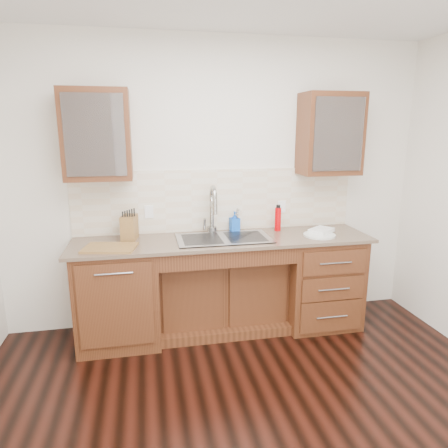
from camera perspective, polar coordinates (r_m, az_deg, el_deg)
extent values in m
cube|color=black|center=(2.85, 6.30, -29.22)|extent=(4.00, 3.50, 0.10)
cube|color=silver|center=(3.88, -1.16, 5.68)|extent=(4.00, 0.10, 2.70)
cube|color=#593014|center=(3.73, -14.82, -9.69)|extent=(0.70, 0.62, 0.88)
cube|color=#593014|center=(3.89, -0.38, -9.62)|extent=(1.20, 0.44, 0.70)
cube|color=#593014|center=(4.06, 13.29, -7.65)|extent=(0.70, 0.62, 0.88)
cube|color=#84705B|center=(3.61, -0.08, -2.30)|extent=(2.70, 0.65, 0.03)
cube|color=beige|center=(3.84, -0.99, 3.41)|extent=(2.70, 0.02, 0.59)
cube|color=#9E9EA5|center=(3.62, -0.03, -3.43)|extent=(0.84, 0.46, 0.19)
cylinder|color=#999993|center=(3.75, -1.76, 1.69)|extent=(0.04, 0.04, 0.40)
cylinder|color=#999993|center=(3.83, 1.91, 0.70)|extent=(0.02, 0.02, 0.24)
cube|color=#593014|center=(3.58, -17.69, 12.02)|extent=(0.55, 0.34, 0.75)
cube|color=#593014|center=(3.96, 14.90, 12.29)|extent=(0.55, 0.34, 0.75)
cube|color=white|center=(3.79, -10.67, 1.72)|extent=(0.08, 0.01, 0.12)
cube|color=white|center=(4.01, 8.23, 2.47)|extent=(0.08, 0.01, 0.12)
imported|color=blue|center=(3.84, 1.54, 0.37)|extent=(0.09, 0.10, 0.19)
cylinder|color=#C20005|center=(3.89, 7.70, 0.67)|extent=(0.06, 0.06, 0.22)
cylinder|color=silver|center=(3.79, 13.47, -1.54)|extent=(0.35, 0.35, 0.02)
cube|color=#F0EFC5|center=(3.87, 13.74, -0.89)|extent=(0.28, 0.26, 0.04)
cube|color=brown|center=(3.65, -13.36, -0.48)|extent=(0.16, 0.22, 0.22)
cube|color=brown|center=(3.43, -15.98, -3.28)|extent=(0.47, 0.37, 0.02)
imported|color=white|center=(3.59, -18.83, 11.08)|extent=(0.14, 0.14, 0.09)
imported|color=silver|center=(3.57, -15.04, 11.36)|extent=(0.14, 0.14, 0.10)
imported|color=silver|center=(3.90, 12.91, 11.61)|extent=(0.14, 0.14, 0.09)
imported|color=white|center=(3.98, 15.57, 11.41)|extent=(0.11, 0.11, 0.08)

